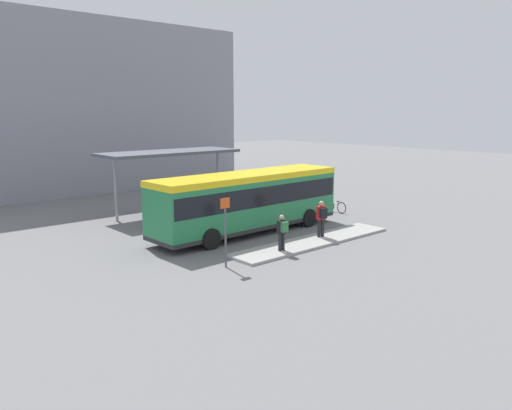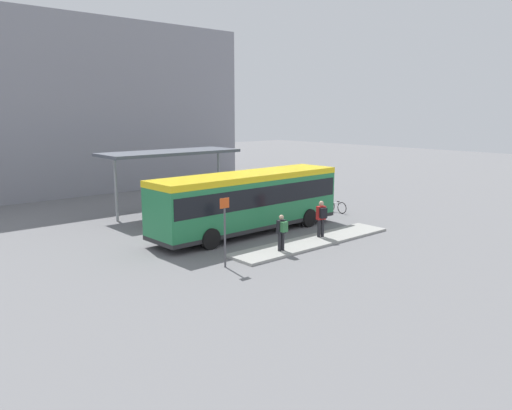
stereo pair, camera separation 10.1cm
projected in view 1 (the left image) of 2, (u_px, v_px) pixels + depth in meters
name	position (u px, v px, depth m)	size (l,w,h in m)	color
ground_plane	(248.00, 233.00, 25.52)	(120.00, 120.00, 0.00)	slate
curb_island	(313.00, 241.00, 23.60)	(9.26, 1.80, 0.12)	#9E9E99
city_bus	(248.00, 198.00, 25.19)	(10.78, 2.80, 3.07)	#237A47
pedestrian_waiting	(282.00, 230.00, 21.62)	(0.41, 0.44, 1.60)	#232328
pedestrian_companion	(322.00, 216.00, 24.01)	(0.51, 0.55, 1.77)	#232328
bicycle_white	(336.00, 206.00, 30.66)	(0.48, 1.67, 0.72)	black
bicycle_black	(323.00, 205.00, 31.22)	(0.48, 1.56, 0.67)	black
station_shelter	(170.00, 154.00, 29.95)	(8.46, 3.03, 3.78)	#4C515B
potted_planter_near_shelter	(154.00, 214.00, 26.76)	(0.88, 0.88, 1.31)	slate
platform_sign	(225.00, 229.00, 19.60)	(0.44, 0.08, 2.80)	#4C4C51
station_building	(61.00, 107.00, 41.56)	(25.12, 14.67, 12.88)	gray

